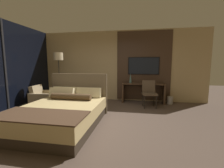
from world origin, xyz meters
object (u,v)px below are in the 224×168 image
object	(u,v)px
floor_lamp	(59,61)
waste_bin	(170,100)
tv	(144,66)
desk_chair	(149,91)
vase_tall	(131,78)
bed	(63,112)
armchair_by_window	(45,100)
desk	(143,90)

from	to	relation	value
floor_lamp	waste_bin	distance (m)	4.43
tv	desk_chair	distance (m)	1.17
vase_tall	floor_lamp	bearing A→B (deg)	-166.83
floor_lamp	desk_chair	bearing A→B (deg)	-0.21
bed	tv	world-z (taller)	tv
desk_chair	armchair_by_window	xyz separation A→B (m)	(-3.52, -0.72, -0.29)
desk_chair	waste_bin	bearing A→B (deg)	24.45
bed	tv	distance (m)	3.58
floor_lamp	vase_tall	distance (m)	2.83
floor_lamp	vase_tall	size ratio (longest dim) A/B	5.02
desk	tv	size ratio (longest dim) A/B	1.33
tv	waste_bin	size ratio (longest dim) A/B	4.28
tv	floor_lamp	distance (m)	3.26
desk	waste_bin	size ratio (longest dim) A/B	5.67
desk	armchair_by_window	size ratio (longest dim) A/B	1.80
vase_tall	desk	bearing A→B (deg)	-8.06
tv	vase_tall	bearing A→B (deg)	-164.75
tv	armchair_by_window	world-z (taller)	tv
armchair_by_window	waste_bin	world-z (taller)	armchair_by_window
tv	vase_tall	xyz separation A→B (m)	(-0.49, -0.13, -0.47)
floor_lamp	armchair_by_window	bearing A→B (deg)	-102.55
desk_chair	waste_bin	distance (m)	1.03
bed	waste_bin	distance (m)	3.88
desk_chair	floor_lamp	size ratio (longest dim) A/B	0.48
floor_lamp	waste_bin	world-z (taller)	floor_lamp
floor_lamp	vase_tall	world-z (taller)	floor_lamp
desk_chair	vase_tall	distance (m)	1.01
desk_chair	floor_lamp	world-z (taller)	floor_lamp
bed	floor_lamp	size ratio (longest dim) A/B	1.20
bed	desk_chair	world-z (taller)	bed
floor_lamp	vase_tall	bearing A→B (deg)	13.17
desk	bed	bearing A→B (deg)	-127.36
bed	vase_tall	world-z (taller)	bed
bed	desk	distance (m)	3.25
vase_tall	armchair_by_window	bearing A→B (deg)	-154.41
bed	desk	bearing A→B (deg)	52.64
floor_lamp	tv	bearing A→B (deg)	13.49
floor_lamp	waste_bin	bearing A→B (deg)	6.67
desk	tv	bearing A→B (deg)	90.00
desk	desk_chair	size ratio (longest dim) A/B	1.74
desk	desk_chair	bearing A→B (deg)	-71.63
desk_chair	waste_bin	xyz separation A→B (m)	(0.80, 0.50, -0.41)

